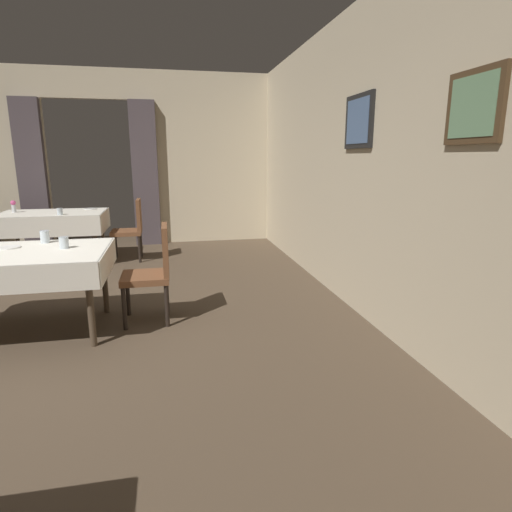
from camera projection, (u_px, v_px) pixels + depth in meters
The scene contains 13 objects.
ground at pixel (22, 340), 3.68m from camera, with size 10.08×10.08×0.00m, color #4C3D2D.
wall_right at pixel (374, 162), 3.96m from camera, with size 0.16×8.40×3.00m.
wall_back at pixel (90, 159), 7.32m from camera, with size 6.40×0.27×3.00m.
dining_table_mid at pixel (19, 261), 3.68m from camera, with size 1.49×1.05×0.75m.
dining_table_far at pixel (53, 219), 6.27m from camera, with size 1.50×0.97×0.75m.
chair_mid_right at pixel (154, 269), 4.01m from camera, with size 0.44×0.44×0.93m.
chair_far_right at pixel (132, 227), 6.41m from camera, with size 0.44×0.44×0.93m.
glass_mid_a at pixel (64, 243), 3.78m from camera, with size 0.08×0.08×0.10m, color silver.
glass_mid_b at pixel (45, 237), 4.03m from camera, with size 0.08×0.08×0.12m, color silver.
plate_mid_c at pixel (9, 247), 3.80m from camera, with size 0.19×0.19×0.01m, color white.
flower_vase_far at pixel (14, 206), 6.22m from camera, with size 0.07×0.07×0.18m.
glass_far_b at pixel (60, 212), 5.96m from camera, with size 0.08×0.08×0.10m, color silver.
plate_far_c at pixel (90, 209), 6.63m from camera, with size 0.21×0.21×0.01m, color white.
Camera 1 is at (1.30, -3.75, 1.55)m, focal length 29.72 mm.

